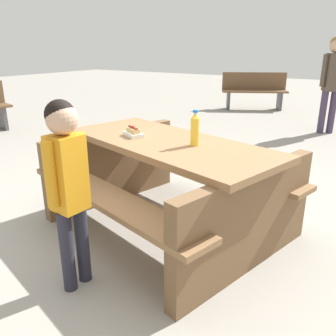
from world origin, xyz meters
The scene contains 7 objects.
ground_plane centered at (0.00, 0.00, 0.00)m, with size 30.00×30.00×0.00m, color gray.
picnic_table centered at (0.00, 0.00, 0.44)m, with size 2.10×1.82×0.75m.
soda_bottle centered at (-0.24, 0.01, 0.87)m, with size 0.06×0.06×0.26m.
hotdog_tray centered at (0.31, 0.03, 0.78)m, with size 0.21×0.18×0.08m.
child_in_coat centered at (0.09, 0.94, 0.75)m, with size 0.19×0.29×1.17m.
park_bench_near centered at (1.39, -6.01, 0.45)m, with size 1.52×1.05×0.85m.
bystander_adult centered at (-0.51, -4.32, 1.02)m, with size 0.35×0.32×1.59m.
Camera 1 is at (-1.40, 2.22, 1.44)m, focal length 37.41 mm.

